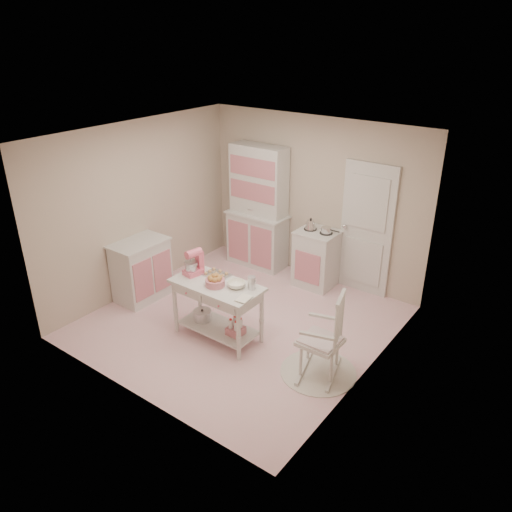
{
  "coord_description": "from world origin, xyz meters",
  "views": [
    {
      "loc": [
        3.73,
        -4.68,
        3.82
      ],
      "look_at": [
        0.24,
        0.04,
        1.08
      ],
      "focal_mm": 35.0,
      "sensor_mm": 36.0,
      "label": 1
    }
  ],
  "objects": [
    {
      "name": "hutch",
      "position": [
        -0.92,
        1.66,
        1.04
      ],
      "size": [
        1.06,
        0.5,
        2.08
      ],
      "primitive_type": "cube",
      "color": "silver",
      "rests_on": "ground"
    },
    {
      "name": "lace_rug",
      "position": [
        1.45,
        -0.33,
        0.01
      ],
      "size": [
        0.92,
        0.92,
        0.01
      ],
      "primitive_type": "cylinder",
      "color": "white",
      "rests_on": "ground"
    },
    {
      "name": "metal_pitcher",
      "position": [
        0.42,
        -0.3,
        0.89
      ],
      "size": [
        0.1,
        0.1,
        0.17
      ],
      "primitive_type": "cylinder",
      "color": "silver",
      "rests_on": "work_table"
    },
    {
      "name": "mixing_bowl",
      "position": [
        0.24,
        -0.38,
        0.84
      ],
      "size": [
        0.23,
        0.23,
        0.07
      ],
      "primitive_type": "imported",
      "color": "white",
      "rests_on": "work_table"
    },
    {
      "name": "work_table",
      "position": [
        -0.02,
        -0.46,
        0.4
      ],
      "size": [
        1.2,
        0.6,
        0.8
      ],
      "primitive_type": "cube",
      "color": "silver",
      "rests_on": "ground"
    },
    {
      "name": "rocking_chair",
      "position": [
        1.45,
        -0.33,
        0.55
      ],
      "size": [
        0.66,
        0.82,
        1.1
      ],
      "primitive_type": "cube",
      "rotation": [
        0.0,
        0.0,
        0.28
      ],
      "color": "silver",
      "rests_on": "ground"
    },
    {
      "name": "door",
      "position": [
        0.95,
        1.87,
        1.02
      ],
      "size": [
        0.82,
        0.05,
        2.04
      ],
      "primitive_type": "cube",
      "color": "silver",
      "rests_on": "ground"
    },
    {
      "name": "stove",
      "position": [
        0.28,
        1.61,
        0.46
      ],
      "size": [
        0.62,
        0.57,
        0.92
      ],
      "primitive_type": "cube",
      "color": "silver",
      "rests_on": "ground"
    },
    {
      "name": "cookie_tray",
      "position": [
        -0.17,
        -0.28,
        0.81
      ],
      "size": [
        0.34,
        0.24,
        0.02
      ],
      "primitive_type": "cube",
      "color": "silver",
      "rests_on": "work_table"
    },
    {
      "name": "room_shell",
      "position": [
        0.0,
        0.0,
        1.65
      ],
      "size": [
        3.84,
        3.84,
        2.62
      ],
      "color": "pink",
      "rests_on": "ground"
    },
    {
      "name": "base_cabinet",
      "position": [
        -1.63,
        -0.32,
        0.46
      ],
      "size": [
        0.54,
        0.84,
        0.92
      ],
      "primitive_type": "cube",
      "color": "silver",
      "rests_on": "ground"
    },
    {
      "name": "stand_mixer",
      "position": [
        -0.44,
        -0.44,
        0.97
      ],
      "size": [
        0.25,
        0.31,
        0.34
      ],
      "primitive_type": "cube",
      "rotation": [
        0.0,
        0.0,
        -0.19
      ],
      "color": "#F46783",
      "rests_on": "work_table"
    },
    {
      "name": "recipe_book",
      "position": [
        0.43,
        -0.58,
        0.81
      ],
      "size": [
        0.17,
        0.22,
        0.02
      ],
      "primitive_type": "imported",
      "rotation": [
        0.0,
        0.0,
        0.13
      ],
      "color": "white",
      "rests_on": "work_table"
    },
    {
      "name": "bread_basket",
      "position": [
        0.0,
        -0.51,
        0.85
      ],
      "size": [
        0.25,
        0.25,
        0.09
      ],
      "primitive_type": "cylinder",
      "color": "#CD7683",
      "rests_on": "work_table"
    }
  ]
}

